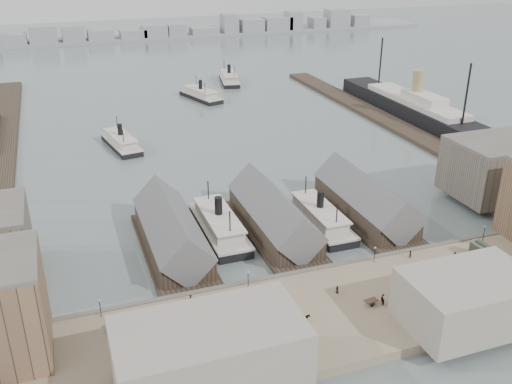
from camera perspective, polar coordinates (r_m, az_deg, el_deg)
name	(u,v)px	position (r m, az deg, el deg)	size (l,w,h in m)	color
ground	(300,266)	(132.13, 4.43, -7.40)	(900.00, 900.00, 0.00)	slate
quay	(341,312)	(116.74, 8.49, -11.76)	(180.00, 30.00, 2.00)	#857359
seawall	(310,273)	(127.53, 5.40, -8.10)	(180.00, 1.20, 2.30)	#59544C
west_wharf	(1,155)	(214.44, -24.17, 3.42)	(10.00, 220.00, 1.60)	#2D231C
east_wharf	(387,121)	(239.46, 12.93, 6.97)	(10.00, 180.00, 1.60)	#2D231C
ferry_shed_west	(172,234)	(137.07, -8.43, -4.13)	(14.00, 42.00, 12.60)	#2D231C
ferry_shed_center	(274,217)	(143.45, 1.77, -2.51)	(14.00, 42.00, 12.60)	#2D231C
ferry_shed_east	(365,202)	(154.01, 10.82, -1.01)	(14.00, 42.00, 12.60)	#2D231C
warehouse_east_back	(501,168)	(174.94, 23.27, 2.23)	(28.00, 20.00, 15.00)	#60564C
street_bldg_center	(468,300)	(115.39, 20.48, -10.07)	(24.00, 16.00, 10.00)	gray
street_bldg_west	(210,356)	(94.61, -4.62, -16.04)	(30.00, 16.00, 12.00)	gray
lamp_post_far_w	(100,305)	(114.91, -15.35, -10.83)	(0.44, 0.44, 3.92)	black
lamp_post_near_w	(248,276)	(119.37, -0.79, -8.41)	(0.44, 0.44, 3.92)	black
lamp_post_near_e	(375,252)	(130.75, 11.80, -5.85)	(0.44, 0.44, 3.92)	black
lamp_post_far_e	(484,230)	(147.44, 21.88, -3.58)	(0.44, 0.44, 3.92)	black
far_shore	(113,35)	(443.57, -14.12, 14.99)	(500.00, 40.00, 15.72)	gray
ferry_docked_west	(219,225)	(144.63, -3.72, -3.27)	(8.96, 29.85, 10.66)	black
ferry_docked_east	(320,217)	(149.47, 6.37, -2.47)	(8.54, 28.48, 10.17)	black
ferry_open_near	(121,142)	(209.98, -13.33, 4.92)	(12.26, 26.88, 9.25)	black
ferry_open_mid	(201,94)	(269.73, -5.54, 9.69)	(15.63, 27.71, 9.48)	black
ferry_open_far	(229,78)	(300.94, -2.70, 11.30)	(13.34, 28.80, 9.91)	black
ocean_steamer	(415,108)	(246.97, 15.66, 8.06)	(13.72, 100.23, 20.05)	black
tram	(488,256)	(138.56, 22.18, -5.90)	(3.24, 9.78, 3.42)	black
horse_cart_left	(125,324)	(112.03, -12.99, -12.74)	(4.71, 1.58, 1.70)	black
horse_cart_center	(301,319)	(110.88, 4.56, -12.57)	(4.93, 1.81, 1.55)	black
horse_cart_right	(381,300)	(118.17, 12.38, -10.52)	(4.80, 2.26, 1.68)	black
pedestrian_0	(122,324)	(112.08, -13.28, -12.71)	(0.66, 0.48, 1.81)	black
pedestrian_1	(129,340)	(108.19, -12.61, -14.20)	(0.82, 0.64, 1.70)	black
pedestrian_2	(191,298)	(116.85, -6.54, -10.51)	(1.04, 0.60, 1.61)	black
pedestrian_3	(269,341)	(105.51, 1.30, -14.65)	(0.98, 0.41, 1.67)	black
pedestrian_4	(337,290)	(119.81, 8.12, -9.64)	(0.80, 0.52, 1.63)	black
pedestrian_5	(399,302)	(118.18, 14.10, -10.67)	(0.66, 0.48, 1.82)	black
pedestrian_6	(410,254)	(135.29, 15.13, -6.02)	(0.87, 0.68, 1.79)	black
pedestrian_7	(498,292)	(127.93, 23.02, -9.16)	(1.07, 0.61, 1.65)	black
pedestrian_8	(455,255)	(138.22, 19.26, -5.95)	(0.93, 0.39, 1.59)	black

